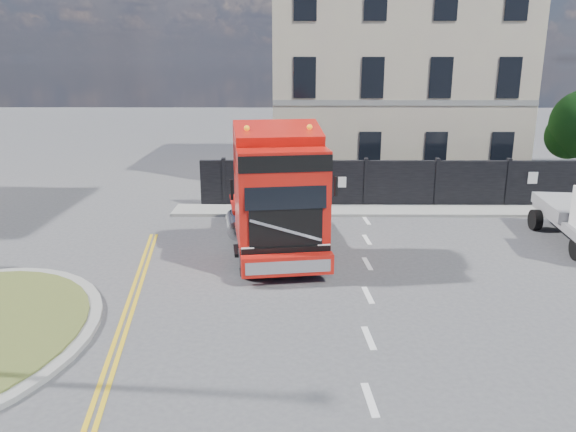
{
  "coord_description": "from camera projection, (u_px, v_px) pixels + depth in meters",
  "views": [
    {
      "loc": [
        0.94,
        -14.32,
        6.1
      ],
      "look_at": [
        0.79,
        1.04,
        1.8
      ],
      "focal_mm": 35.0,
      "sensor_mm": 36.0,
      "label": 1
    }
  ],
  "objects": [
    {
      "name": "ground",
      "position": [
        259.0,
        289.0,
        15.44
      ],
      "size": [
        120.0,
        120.0,
        0.0
      ],
      "primitive_type": "plane",
      "color": "#424244",
      "rests_on": "ground"
    },
    {
      "name": "hoarding_fence",
      "position": [
        425.0,
        184.0,
        23.78
      ],
      "size": [
        18.8,
        0.25,
        2.0
      ],
      "color": "black",
      "rests_on": "ground"
    },
    {
      "name": "georgian_building",
      "position": [
        389.0,
        66.0,
        29.72
      ],
      "size": [
        12.3,
        10.3,
        12.8
      ],
      "color": "#BBA994",
      "rests_on": "ground"
    },
    {
      "name": "pavement_far",
      "position": [
        415.0,
        211.0,
        23.17
      ],
      "size": [
        20.0,
        1.6,
        0.12
      ],
      "primitive_type": "cube",
      "color": "gray",
      "rests_on": "ground"
    },
    {
      "name": "truck",
      "position": [
        277.0,
        200.0,
        17.49
      ],
      "size": [
        3.56,
        7.21,
        4.14
      ],
      "rotation": [
        0.0,
        0.0,
        0.15
      ],
      "color": "black",
      "rests_on": "ground"
    }
  ]
}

